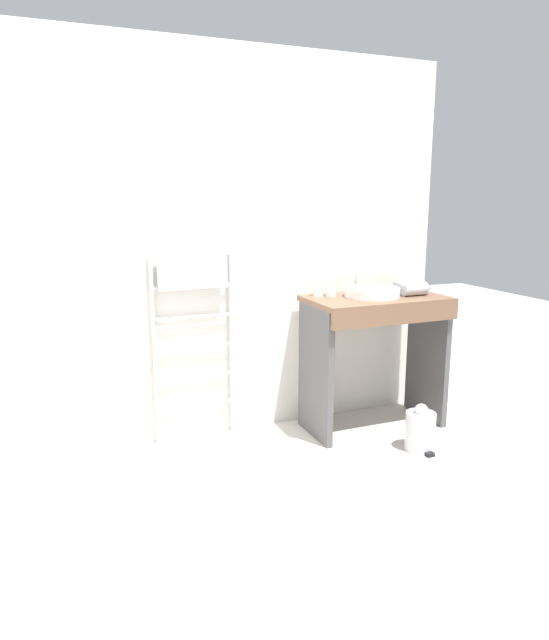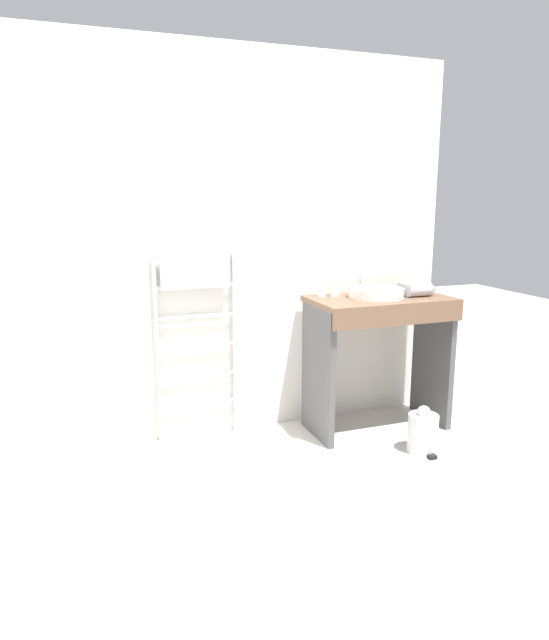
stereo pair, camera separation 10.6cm
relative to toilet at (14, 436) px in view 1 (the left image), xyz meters
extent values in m
plane|color=beige|center=(1.21, -0.84, -0.31)|extent=(12.00, 12.00, 0.00)
cube|color=silver|center=(1.21, 0.42, 0.90)|extent=(3.19, 0.12, 2.44)
cylinder|color=white|center=(0.00, -0.07, -0.10)|extent=(0.40, 0.40, 0.42)
cylinder|color=white|center=(0.00, -0.07, 0.12)|extent=(0.41, 0.41, 0.02)
cube|color=white|center=(0.00, 0.20, 0.27)|extent=(0.41, 0.18, 0.32)
cylinder|color=silver|center=(0.00, 0.20, 0.43)|extent=(0.05, 0.05, 0.01)
cylinder|color=silver|center=(0.80, 0.33, 0.30)|extent=(0.02, 0.02, 1.23)
cylinder|color=silver|center=(1.30, 0.33, 0.30)|extent=(0.02, 0.02, 1.23)
cylinder|color=silver|center=(1.05, 0.33, -0.09)|extent=(0.50, 0.02, 0.02)
cylinder|color=silver|center=(1.05, 0.33, 0.10)|extent=(0.50, 0.02, 0.02)
cylinder|color=silver|center=(1.05, 0.33, 0.29)|extent=(0.50, 0.02, 0.02)
cylinder|color=silver|center=(1.05, 0.33, 0.48)|extent=(0.50, 0.02, 0.02)
cylinder|color=silver|center=(1.05, 0.33, 0.68)|extent=(0.50, 0.02, 0.02)
cylinder|color=silver|center=(1.05, 0.33, 0.87)|extent=(0.50, 0.02, 0.02)
cube|color=silver|center=(1.05, 0.30, 0.77)|extent=(0.43, 0.04, 0.21)
cube|color=brown|center=(2.21, 0.07, 0.56)|extent=(0.91, 0.51, 0.03)
cube|color=brown|center=(2.21, -0.17, 0.50)|extent=(0.91, 0.02, 0.10)
cube|color=#4C4C4F|center=(1.78, 0.07, 0.12)|extent=(0.04, 0.43, 0.86)
cube|color=#4C4C4F|center=(2.64, 0.07, 0.12)|extent=(0.04, 0.43, 0.86)
cylinder|color=white|center=(2.18, 0.08, 0.61)|extent=(0.36, 0.36, 0.06)
cylinder|color=silver|center=(2.18, 0.08, 0.64)|extent=(0.29, 0.29, 0.01)
cylinder|color=silver|center=(2.18, 0.29, 0.65)|extent=(0.02, 0.02, 0.14)
cylinder|color=silver|center=(2.18, 0.24, 0.71)|extent=(0.02, 0.09, 0.02)
cylinder|color=white|center=(1.86, 0.23, 0.63)|extent=(0.06, 0.06, 0.09)
cylinder|color=white|center=(1.95, 0.20, 0.63)|extent=(0.07, 0.07, 0.09)
cylinder|color=#B7B7BC|center=(2.46, 0.01, 0.63)|extent=(0.17, 0.09, 0.09)
cone|color=#9C9CA0|center=(2.57, 0.01, 0.63)|extent=(0.06, 0.08, 0.08)
cube|color=#B7B7BC|center=(2.42, 0.11, 0.63)|extent=(0.05, 0.11, 0.06)
cylinder|color=silver|center=(2.28, -0.37, -0.20)|extent=(0.18, 0.18, 0.24)
sphere|color=silver|center=(2.28, -0.37, -0.06)|extent=(0.08, 0.08, 0.08)
cube|color=black|center=(2.28, -0.48, -0.30)|extent=(0.05, 0.04, 0.02)
cube|color=#B2BCCC|center=(-0.05, -0.70, -0.31)|extent=(0.56, 0.36, 0.01)
camera|label=1|loc=(0.22, -3.08, 1.22)|focal=32.00mm
camera|label=2|loc=(0.32, -3.11, 1.22)|focal=32.00mm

